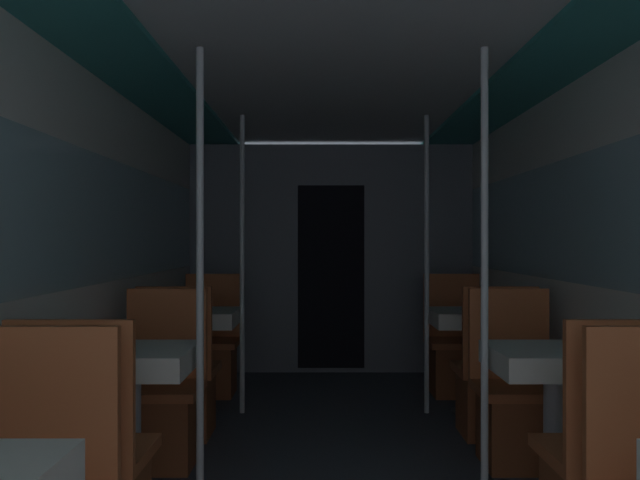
{
  "coord_description": "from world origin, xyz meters",
  "views": [
    {
      "loc": [
        -0.11,
        -0.86,
        1.27
      ],
      "look_at": [
        -0.09,
        2.3,
        1.27
      ],
      "focal_mm": 40.0,
      "sensor_mm": 36.0,
      "label": 1
    }
  ],
  "objects_px": {
    "dining_table_left_2": "(193,326)",
    "support_pole_right_2": "(423,264)",
    "support_pole_left_2": "(239,264)",
    "dining_table_left_1": "(127,373)",
    "dining_table_right_2": "(469,326)",
    "dining_table_right_1": "(551,372)",
    "chair_left_far_1": "(156,413)",
    "chair_left_far_2": "(207,359)",
    "support_pole_right_1": "(481,277)",
    "chair_right_far_2": "(452,359)",
    "chair_right_far_1": "(514,413)",
    "chair_left_near_2": "(176,392)",
    "support_pole_left_1": "(197,277)",
    "chair_right_near_2": "(490,391)"
  },
  "relations": [
    {
      "from": "chair_right_far_1",
      "to": "support_pole_right_2",
      "type": "relative_size",
      "value": 0.45
    },
    {
      "from": "chair_left_far_1",
      "to": "support_pole_left_1",
      "type": "xyz_separation_m",
      "value": [
        0.33,
        -0.63,
        0.81
      ]
    },
    {
      "from": "support_pole_left_1",
      "to": "chair_right_far_2",
      "type": "relative_size",
      "value": 2.23
    },
    {
      "from": "chair_right_near_2",
      "to": "chair_right_far_1",
      "type": "bearing_deg",
      "value": -90.0
    },
    {
      "from": "dining_table_right_1",
      "to": "chair_right_far_2",
      "type": "height_order",
      "value": "chair_right_far_2"
    },
    {
      "from": "dining_table_left_1",
      "to": "support_pole_right_1",
      "type": "relative_size",
      "value": 0.34
    },
    {
      "from": "support_pole_right_1",
      "to": "chair_right_near_2",
      "type": "relative_size",
      "value": 2.23
    },
    {
      "from": "dining_table_right_2",
      "to": "support_pole_left_2",
      "type": "bearing_deg",
      "value": 180.0
    },
    {
      "from": "chair_right_near_2",
      "to": "support_pole_right_1",
      "type": "bearing_deg",
      "value": -105.47
    },
    {
      "from": "dining_table_left_2",
      "to": "chair_left_near_2",
      "type": "height_order",
      "value": "chair_left_near_2"
    },
    {
      "from": "dining_table_left_1",
      "to": "dining_table_right_2",
      "type": "distance_m",
      "value": 2.74
    },
    {
      "from": "dining_table_right_1",
      "to": "dining_table_right_2",
      "type": "relative_size",
      "value": 1.0
    },
    {
      "from": "chair_left_far_2",
      "to": "dining_table_left_2",
      "type": "bearing_deg",
      "value": 90.0
    },
    {
      "from": "support_pole_left_2",
      "to": "support_pole_right_1",
      "type": "xyz_separation_m",
      "value": [
        1.36,
        -1.84,
        0.0
      ]
    },
    {
      "from": "chair_left_far_2",
      "to": "chair_right_far_2",
      "type": "relative_size",
      "value": 1.0
    },
    {
      "from": "dining_table_left_2",
      "to": "chair_right_near_2",
      "type": "height_order",
      "value": "chair_right_near_2"
    },
    {
      "from": "chair_right_far_1",
      "to": "dining_table_right_2",
      "type": "distance_m",
      "value": 1.26
    },
    {
      "from": "chair_left_far_1",
      "to": "chair_right_near_2",
      "type": "relative_size",
      "value": 1.0
    },
    {
      "from": "chair_left_far_1",
      "to": "chair_left_far_2",
      "type": "distance_m",
      "value": 1.84
    },
    {
      "from": "dining_table_right_1",
      "to": "support_pole_right_1",
      "type": "relative_size",
      "value": 0.34
    },
    {
      "from": "chair_left_far_1",
      "to": "support_pole_right_1",
      "type": "relative_size",
      "value": 0.45
    },
    {
      "from": "support_pole_left_2",
      "to": "dining_table_right_1",
      "type": "bearing_deg",
      "value": -47.39
    },
    {
      "from": "chair_left_far_2",
      "to": "support_pole_left_2",
      "type": "relative_size",
      "value": 0.45
    },
    {
      "from": "chair_right_far_1",
      "to": "support_pole_right_1",
      "type": "relative_size",
      "value": 0.45
    },
    {
      "from": "dining_table_left_1",
      "to": "chair_left_near_2",
      "type": "xyz_separation_m",
      "value": [
        0.0,
        1.21,
        -0.35
      ]
    },
    {
      "from": "support_pole_right_1",
      "to": "support_pole_right_2",
      "type": "bearing_deg",
      "value": 90.0
    },
    {
      "from": "dining_table_left_1",
      "to": "chair_right_far_1",
      "type": "bearing_deg",
      "value": 17.36
    },
    {
      "from": "support_pole_left_2",
      "to": "chair_right_far_1",
      "type": "bearing_deg",
      "value": -35.48
    },
    {
      "from": "dining_table_left_2",
      "to": "support_pole_right_2",
      "type": "bearing_deg",
      "value": 0.0
    },
    {
      "from": "chair_left_far_1",
      "to": "chair_right_far_2",
      "type": "relative_size",
      "value": 1.0
    },
    {
      "from": "dining_table_left_2",
      "to": "chair_left_far_2",
      "type": "height_order",
      "value": "chair_left_far_2"
    },
    {
      "from": "dining_table_right_1",
      "to": "chair_right_far_1",
      "type": "relative_size",
      "value": 0.77
    },
    {
      "from": "support_pole_left_2",
      "to": "dining_table_right_1",
      "type": "relative_size",
      "value": 2.9
    },
    {
      "from": "chair_right_far_2",
      "to": "dining_table_right_2",
      "type": "bearing_deg",
      "value": 90.0
    },
    {
      "from": "dining_table_left_1",
      "to": "chair_right_far_1",
      "type": "distance_m",
      "value": 2.15
    },
    {
      "from": "support_pole_left_1",
      "to": "support_pole_right_1",
      "type": "bearing_deg",
      "value": 0.0
    },
    {
      "from": "chair_right_far_2",
      "to": "support_pole_right_2",
      "type": "height_order",
      "value": "support_pole_right_2"
    },
    {
      "from": "chair_left_far_2",
      "to": "dining_table_right_1",
      "type": "distance_m",
      "value": 3.22
    },
    {
      "from": "support_pole_right_1",
      "to": "chair_left_far_2",
      "type": "bearing_deg",
      "value": 124.38
    },
    {
      "from": "chair_right_near_2",
      "to": "support_pole_right_2",
      "type": "bearing_deg",
      "value": 117.79
    },
    {
      "from": "chair_left_near_2",
      "to": "dining_table_left_2",
      "type": "bearing_deg",
      "value": 90.0
    },
    {
      "from": "dining_table_left_1",
      "to": "chair_right_near_2",
      "type": "xyz_separation_m",
      "value": [
        2.03,
        1.21,
        -0.35
      ]
    },
    {
      "from": "dining_table_left_2",
      "to": "chair_right_far_2",
      "type": "xyz_separation_m",
      "value": [
        2.03,
        0.63,
        -0.35
      ]
    },
    {
      "from": "dining_table_left_2",
      "to": "support_pole_left_2",
      "type": "relative_size",
      "value": 0.34
    },
    {
      "from": "dining_table_left_1",
      "to": "chair_left_far_2",
      "type": "distance_m",
      "value": 2.5
    },
    {
      "from": "dining_table_right_2",
      "to": "chair_right_near_2",
      "type": "distance_m",
      "value": 0.72
    },
    {
      "from": "support_pole_left_1",
      "to": "dining_table_right_2",
      "type": "xyz_separation_m",
      "value": [
        1.69,
        1.84,
        -0.46
      ]
    },
    {
      "from": "dining_table_left_1",
      "to": "chair_left_near_2",
      "type": "distance_m",
      "value": 1.26
    },
    {
      "from": "support_pole_left_2",
      "to": "chair_right_far_2",
      "type": "distance_m",
      "value": 1.98
    },
    {
      "from": "chair_right_far_1",
      "to": "dining_table_left_2",
      "type": "bearing_deg",
      "value": -30.77
    }
  ]
}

